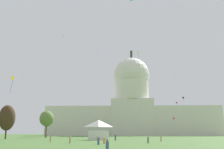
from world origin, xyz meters
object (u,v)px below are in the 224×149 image
Objects in this scene: person_tan_back_right at (161,139)px; kite_yellow_low at (12,80)px; person_tan_edge_west at (70,140)px; kite_green_high at (62,36)px; person_denim_front_left at (107,146)px; kite_magenta_mid at (177,103)px; tree_west_near at (47,119)px; kite_lime_mid at (139,54)px; person_grey_back_center at (148,140)px; kite_red_low at (174,118)px; kite_turquoise_mid at (139,106)px; kite_white_mid at (174,74)px; person_orange_mid_center at (104,141)px; kite_violet_high at (98,51)px; person_tan_mid_left at (50,139)px; tree_west_far at (7,118)px; person_denim_back_left at (98,141)px; person_tan_near_tree_west at (97,138)px; kite_gold_mid at (123,89)px; person_navy_lawn_far_left at (115,138)px; kite_black_mid at (183,98)px; capitol_building at (132,108)px; kite_cyan_high at (133,2)px; kite_pink_low at (66,124)px.

person_tan_back_right is 0.39× the size of kite_yellow_low.
kite_green_high is at bearing 129.74° from person_tan_edge_west.
kite_magenta_mid reaches higher than person_denim_front_left.
kite_lime_mid is at bearing -44.17° from tree_west_near.
kite_yellow_low is (-32.30, -0.41, 14.13)m from person_grey_back_center.
person_grey_back_center is 1.14× the size of kite_red_low.
kite_white_mid is at bearing -62.56° from kite_turquoise_mid.
person_orange_mid_center is 98.88m from kite_violet_high.
kite_white_mid is at bearing -118.37° from kite_magenta_mid.
person_tan_mid_left is 40.08m from kite_lime_mid.
tree_west_near is (6.47, 29.01, 1.13)m from tree_west_far.
tree_west_near is 3.14× the size of kite_lime_mid.
person_orange_mid_center is 0.91× the size of person_tan_back_right.
person_denim_back_left is at bearing -49.03° from tree_west_far.
person_tan_near_tree_west is (3.96, 20.37, 0.02)m from person_tan_edge_west.
kite_green_high is 0.99× the size of kite_gold_mid.
kite_turquoise_mid is at bearing 45.44° from tree_west_near.
kite_yellow_low is at bearing 70.10° from person_tan_near_tree_west.
tree_west_near is at bearing -166.42° from kite_magenta_mid.
person_orange_mid_center is at bearing 123.91° from person_tan_near_tree_west.
kite_violet_high reaches higher than kite_gold_mid.
kite_yellow_low reaches higher than person_tan_near_tree_west.
kite_violet_high is (-9.82, 90.90, 46.69)m from person_denim_back_left.
person_navy_lawn_far_left is 0.64× the size of kite_magenta_mid.
person_tan_back_right is at bearing -88.60° from kite_lime_mid.
kite_white_mid reaches higher than person_tan_edge_west.
person_tan_mid_left is at bearing 70.95° from person_tan_near_tree_west.
person_tan_edge_west is 1.20× the size of kite_red_low.
kite_gold_mid is (34.20, 3.48, -29.44)m from kite_green_high.
person_orange_mid_center is 0.63× the size of kite_gold_mid.
person_tan_near_tree_west is 78.61m from kite_black_mid.
capitol_building is 125.97m from person_tan_near_tree_west.
kite_cyan_high is 0.98× the size of kite_red_low.
person_tan_near_tree_west is (-5.39, -1.66, -0.09)m from person_navy_lawn_far_left.
person_denim_front_left is 0.36× the size of kite_white_mid.
person_tan_back_right is 41.68m from kite_yellow_low.
kite_cyan_high is (15.25, 20.40, 43.87)m from person_tan_edge_west.
kite_gold_mid is (39.24, -38.47, 17.96)m from kite_pink_low.
person_denim_front_left is 0.46× the size of kite_black_mid.
person_denim_front_left is at bearing 136.08° from kite_cyan_high.
person_orange_mid_center is (0.77, 4.43, -0.08)m from person_denim_back_left.
tree_west_far is 65.63m from kite_gold_mid.
kite_yellow_low is at bearing -20.62° from kite_green_high.
capitol_building is at bearing -38.73° from kite_cyan_high.
kite_black_mid is (26.75, 59.48, -7.35)m from kite_lime_mid.
person_tan_near_tree_west is (-13.58, 18.88, 0.06)m from person_grey_back_center.
capitol_building is 31.01× the size of kite_yellow_low.
kite_violet_high reaches higher than person_orange_mid_center.
person_orange_mid_center is 130.08m from kite_pink_low.
kite_white_mid is 44.91m from kite_violet_high.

